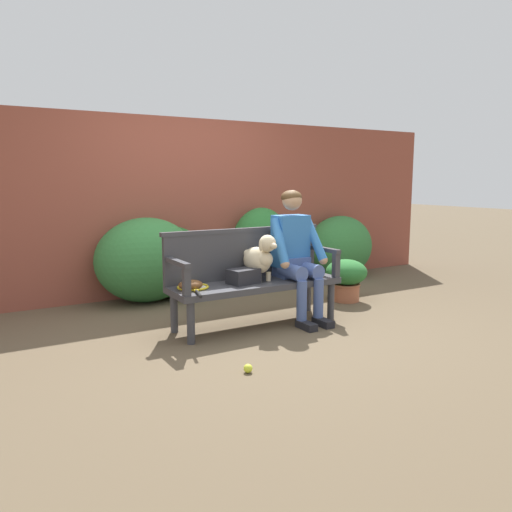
% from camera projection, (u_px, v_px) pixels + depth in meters
% --- Properties ---
extents(ground_plane, '(40.00, 40.00, 0.00)m').
position_uv_depth(ground_plane, '(256.00, 325.00, 4.88)').
color(ground_plane, brown).
extents(brick_garden_fence, '(8.00, 0.30, 2.15)m').
position_uv_depth(brick_garden_fence, '(180.00, 206.00, 6.32)').
color(brick_garden_fence, brown).
rests_on(brick_garden_fence, ground).
extents(hedge_bush_far_right, '(1.18, 0.91, 0.98)m').
position_uv_depth(hedge_bush_far_right, '(146.00, 260.00, 5.76)').
color(hedge_bush_far_right, '#337538').
rests_on(hedge_bush_far_right, ground).
extents(hedge_bush_mid_left, '(0.88, 0.86, 0.86)m').
position_uv_depth(hedge_bush_mid_left, '(172.00, 262.00, 5.99)').
color(hedge_bush_mid_left, '#1E5B23').
rests_on(hedge_bush_mid_left, ground).
extents(hedge_bush_far_left, '(0.84, 0.65, 1.04)m').
position_uv_depth(hedge_bush_far_left, '(261.00, 247.00, 6.61)').
color(hedge_bush_far_left, '#286B2D').
rests_on(hedge_bush_far_left, ground).
extents(hedge_bush_mid_right, '(1.03, 0.75, 0.89)m').
position_uv_depth(hedge_bush_mid_right, '(340.00, 246.00, 7.25)').
color(hedge_bush_mid_right, '#337538').
rests_on(hedge_bush_mid_right, ground).
extents(garden_bench, '(1.70, 0.51, 0.43)m').
position_uv_depth(garden_bench, '(256.00, 287.00, 4.82)').
color(garden_bench, '#38383D').
rests_on(garden_bench, ground).
extents(bench_backrest, '(1.74, 0.06, 0.50)m').
position_uv_depth(bench_backrest, '(244.00, 253.00, 4.97)').
color(bench_backrest, '#38383D').
rests_on(bench_backrest, garden_bench).
extents(bench_armrest_left_end, '(0.06, 0.51, 0.28)m').
position_uv_depth(bench_armrest_left_end, '(181.00, 270.00, 4.30)').
color(bench_armrest_left_end, '#38383D').
rests_on(bench_armrest_left_end, garden_bench).
extents(bench_armrest_right_end, '(0.06, 0.51, 0.28)m').
position_uv_depth(bench_armrest_right_end, '(328.00, 256.00, 5.11)').
color(bench_armrest_right_end, '#38383D').
rests_on(bench_armrest_right_end, garden_bench).
extents(person_seated, '(0.56, 0.66, 1.30)m').
position_uv_depth(person_seated, '(295.00, 250.00, 4.98)').
color(person_seated, black).
rests_on(person_seated, ground).
extents(dog_on_bench, '(0.27, 0.46, 0.46)m').
position_uv_depth(dog_on_bench, '(260.00, 258.00, 4.81)').
color(dog_on_bench, beige).
rests_on(dog_on_bench, garden_bench).
extents(tennis_racket, '(0.35, 0.58, 0.03)m').
position_uv_depth(tennis_racket, '(193.00, 288.00, 4.50)').
color(tennis_racket, yellow).
rests_on(tennis_racket, garden_bench).
extents(baseball_glove, '(0.25, 0.21, 0.09)m').
position_uv_depth(baseball_glove, '(191.00, 285.00, 4.45)').
color(baseball_glove, brown).
rests_on(baseball_glove, garden_bench).
extents(sports_bag, '(0.31, 0.25, 0.14)m').
position_uv_depth(sports_bag, '(243.00, 276.00, 4.72)').
color(sports_bag, '#232328').
rests_on(sports_bag, garden_bench).
extents(tennis_ball, '(0.07, 0.07, 0.07)m').
position_uv_depth(tennis_ball, '(248.00, 368.00, 3.67)').
color(tennis_ball, '#CCDB33').
rests_on(tennis_ball, ground).
extents(potted_plant, '(0.48, 0.48, 0.49)m').
position_uv_depth(potted_plant, '(346.00, 277.00, 5.82)').
color(potted_plant, '#A85B3D').
rests_on(potted_plant, ground).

